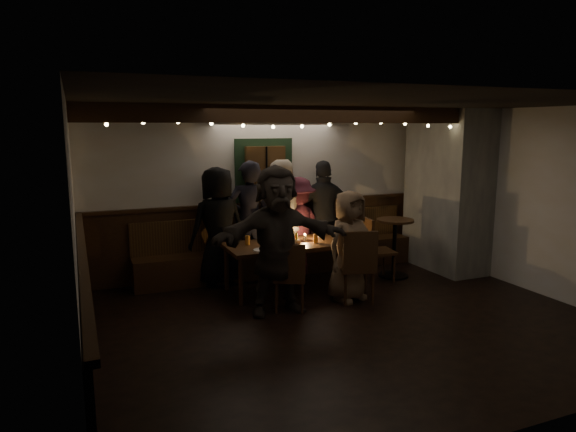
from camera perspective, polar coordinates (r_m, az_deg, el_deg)
name	(u,v)px	position (r m, az deg, el deg)	size (l,w,h in m)	color
room	(366,211)	(7.84, 8.66, 0.55)	(6.02, 5.01, 2.62)	black
dining_table	(293,247)	(7.36, 0.60, -3.42)	(1.95, 0.84, 0.85)	black
chair_near_left	(289,273)	(6.53, 0.16, -6.36)	(0.54, 0.54, 0.90)	black
chair_near_right	(358,262)	(6.86, 7.79, -5.13)	(0.56, 0.56, 1.00)	black
chair_end	(373,246)	(7.89, 9.43, -3.26)	(0.50, 0.50, 0.98)	black
high_top	(395,240)	(8.19, 11.75, -2.67)	(0.57, 0.57, 0.92)	black
person_a	(218,226)	(7.64, -7.78, -1.15)	(0.86, 0.56, 1.76)	black
person_b	(249,221)	(7.85, -4.31, -0.51)	(0.67, 0.44, 1.84)	black
person_c	(279,219)	(7.98, -1.00, -0.30)	(0.89, 0.70, 1.84)	#BAAF9E
person_d	(297,227)	(8.06, 1.04, -1.20)	(1.01, 0.58, 1.56)	#411723
person_e	(324,216)	(8.31, 4.02, -0.04)	(1.06, 0.44, 1.80)	black
person_f	(277,240)	(6.41, -1.21, -2.67)	(1.74, 0.55, 1.88)	#2E2722
person_g	(349,246)	(6.97, 6.80, -3.30)	(0.73, 0.48, 1.50)	brown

